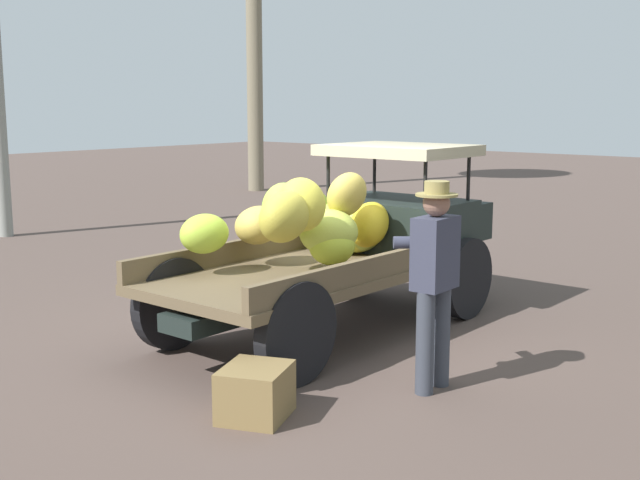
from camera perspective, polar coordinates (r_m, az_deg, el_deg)
The scene contains 4 objects.
ground_plane at distance 8.10m, azimuth -0.71°, elevation -7.18°, with size 60.00×60.00×0.00m, color brown.
truck at distance 8.51m, azimuth 2.25°, elevation 0.23°, with size 4.50×1.75×1.89m.
farmer at distance 6.60m, azimuth 8.07°, elevation -2.30°, with size 0.53×0.46×1.73m.
wooden_crate at distance 6.19m, azimuth -4.59°, elevation -10.68°, with size 0.53×0.47×0.40m, color olive.
Camera 1 is at (-5.87, -5.05, 2.35)m, focal length 45.27 mm.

